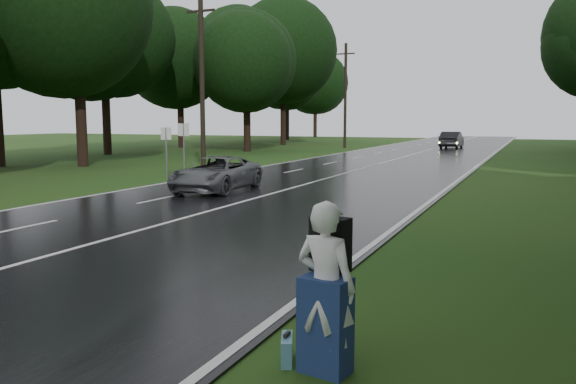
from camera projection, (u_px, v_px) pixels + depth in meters
name	position (u px, v px, depth m)	size (l,w,h in m)	color
ground	(45.00, 259.00, 11.60)	(160.00, 160.00, 0.00)	#213F12
road	(347.00, 173.00, 29.79)	(12.00, 140.00, 0.04)	black
lane_center	(347.00, 173.00, 29.78)	(0.12, 140.00, 0.01)	silver
grey_car	(216.00, 174.00, 22.25)	(2.21, 4.80, 1.33)	#494B4E
far_car	(452.00, 140.00, 54.98)	(1.68, 4.83, 1.59)	black
hitchhiker	(326.00, 293.00, 6.31)	(0.78, 0.72, 1.94)	silver
suitcase	(287.00, 349.00, 6.64)	(0.13, 0.44, 0.31)	teal
utility_pole_mid	(204.00, 168.00, 32.87)	(1.80, 0.28, 9.77)	black
utility_pole_far	(345.00, 148.00, 56.72)	(1.80, 0.28, 10.15)	black
road_sign_a	(167.00, 178.00, 27.48)	(0.58, 0.10, 2.43)	white
road_sign_b	(185.00, 175.00, 28.82)	(0.62, 0.10, 2.60)	white
tree_left_d	(83.00, 166.00, 34.36)	(10.21, 10.21, 15.95)	black
tree_left_e	(247.00, 151.00, 50.33)	(8.60, 8.60, 13.44)	black
tree_left_f	(283.00, 145.00, 63.19)	(11.28, 11.28, 17.63)	black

